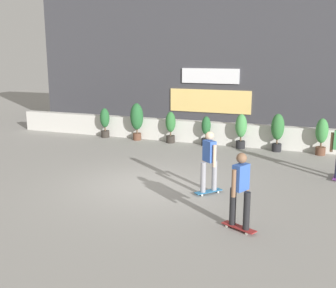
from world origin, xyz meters
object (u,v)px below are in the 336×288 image
at_px(potted_plant_3, 206,130).
at_px(potted_plant_5, 278,130).
at_px(potted_plant_4, 241,129).
at_px(potted_plant_0, 105,121).
at_px(potted_plant_1, 137,119).
at_px(skater_by_wall_right, 209,160).
at_px(potted_plant_2, 171,126).
at_px(skater_by_wall_left, 240,188).
at_px(potted_plant_6, 322,134).

xyz_separation_m(potted_plant_3, potted_plant_5, (2.80, 0.00, 0.20)).
xyz_separation_m(potted_plant_4, potted_plant_5, (1.39, 0.00, 0.06)).
relative_size(potted_plant_0, potted_plant_5, 0.90).
height_order(potted_plant_0, potted_plant_4, potted_plant_4).
xyz_separation_m(potted_plant_1, skater_by_wall_right, (4.74, -5.61, 0.01)).
height_order(potted_plant_1, potted_plant_2, potted_plant_1).
bearing_deg(skater_by_wall_left, potted_plant_1, 128.03).
bearing_deg(skater_by_wall_left, potted_plant_3, 110.76).
distance_m(potted_plant_0, skater_by_wall_right, 8.44).
distance_m(potted_plant_0, potted_plant_1, 1.57).
distance_m(potted_plant_0, potted_plant_5, 7.43).
bearing_deg(skater_by_wall_right, potted_plant_1, 130.15).
xyz_separation_m(potted_plant_2, skater_by_wall_right, (3.19, -5.61, 0.22)).
distance_m(potted_plant_6, skater_by_wall_left, 7.77).
height_order(potted_plant_1, skater_by_wall_left, skater_by_wall_left).
relative_size(potted_plant_1, potted_plant_4, 1.16).
distance_m(skater_by_wall_left, skater_by_wall_right, 2.35).
bearing_deg(skater_by_wall_left, potted_plant_6, 79.00).
height_order(potted_plant_4, potted_plant_5, potted_plant_5).
relative_size(potted_plant_5, potted_plant_6, 1.06).
xyz_separation_m(potted_plant_2, potted_plant_3, (1.53, 0.00, -0.09)).
relative_size(skater_by_wall_left, skater_by_wall_right, 1.00).
relative_size(potted_plant_2, potted_plant_5, 0.90).
height_order(potted_plant_3, skater_by_wall_left, skater_by_wall_left).
bearing_deg(potted_plant_0, potted_plant_5, -0.00).
bearing_deg(potted_plant_2, potted_plant_6, 0.00).
distance_m(potted_plant_2, skater_by_wall_left, 8.81).
distance_m(potted_plant_4, potted_plant_5, 1.39).
height_order(potted_plant_2, skater_by_wall_right, skater_by_wall_right).
bearing_deg(potted_plant_5, skater_by_wall_right, -101.42).
relative_size(potted_plant_1, potted_plant_5, 1.10).
bearing_deg(potted_plant_3, potted_plant_4, 0.00).
relative_size(potted_plant_1, potted_plant_3, 1.33).
height_order(potted_plant_1, potted_plant_4, potted_plant_1).
bearing_deg(potted_plant_0, potted_plant_6, 0.00).
height_order(potted_plant_3, potted_plant_5, potted_plant_5).
bearing_deg(potted_plant_2, potted_plant_1, 180.00).
xyz_separation_m(potted_plant_4, potted_plant_6, (2.96, 0.00, -0.00)).
height_order(potted_plant_1, potted_plant_5, potted_plant_1).
xyz_separation_m(potted_plant_0, potted_plant_4, (6.04, -0.00, 0.05)).
bearing_deg(potted_plant_2, skater_by_wall_left, -59.89).
distance_m(potted_plant_1, potted_plant_6, 7.45).
distance_m(potted_plant_2, skater_by_wall_right, 6.46).
xyz_separation_m(potted_plant_0, potted_plant_5, (7.43, -0.00, 0.11)).
height_order(potted_plant_5, skater_by_wall_left, skater_by_wall_left).
relative_size(potted_plant_2, potted_plant_6, 0.96).
height_order(potted_plant_1, potted_plant_3, potted_plant_1).
bearing_deg(potted_plant_6, potted_plant_5, -180.00).
bearing_deg(potted_plant_5, skater_by_wall_left, -89.30).
bearing_deg(skater_by_wall_right, potted_plant_6, 64.25).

